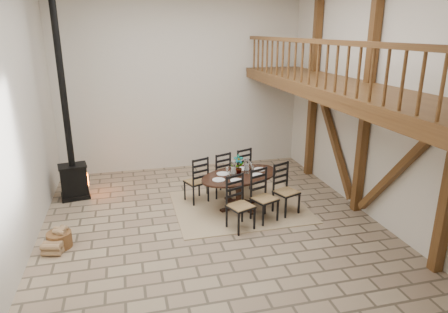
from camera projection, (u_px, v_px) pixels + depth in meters
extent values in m
plane|color=gray|center=(213.00, 226.00, 8.43)|extent=(8.00, 8.00, 0.00)
cube|color=beige|center=(181.00, 83.00, 11.37)|extent=(7.00, 0.02, 5.00)
cube|color=beige|center=(297.00, 183.00, 3.97)|extent=(7.00, 0.02, 5.00)
cube|color=beige|center=(13.00, 119.00, 6.86)|extent=(0.02, 8.00, 5.00)
cube|color=beige|center=(372.00, 102.00, 8.48)|extent=(0.02, 8.00, 5.00)
cube|color=brown|center=(367.00, 102.00, 8.46)|extent=(0.18, 0.18, 5.00)
cube|color=brown|center=(314.00, 86.00, 10.77)|extent=(0.18, 0.18, 5.00)
cube|color=brown|center=(398.00, 170.00, 7.63)|extent=(0.14, 2.16, 2.54)
cube|color=brown|center=(333.00, 137.00, 9.94)|extent=(0.14, 2.16, 2.54)
cube|color=brown|center=(368.00, 88.00, 8.37)|extent=(0.20, 7.80, 0.20)
cube|color=brown|center=(339.00, 86.00, 8.19)|extent=(1.60, 7.80, 0.12)
cube|color=brown|center=(308.00, 92.00, 8.06)|extent=(0.18, 7.80, 0.22)
cube|color=brown|center=(311.00, 41.00, 7.76)|extent=(0.09, 7.60, 0.09)
cube|color=brown|center=(310.00, 63.00, 7.88)|extent=(0.06, 7.60, 0.86)
cube|color=tan|center=(240.00, 207.00, 9.34)|extent=(3.00, 2.50, 0.02)
ellipsoid|color=black|center=(240.00, 175.00, 9.10)|extent=(2.26, 1.82, 0.04)
cylinder|color=black|center=(240.00, 192.00, 9.22)|extent=(0.19, 0.19, 0.73)
cylinder|color=black|center=(240.00, 205.00, 9.33)|extent=(0.60, 0.60, 0.06)
cube|color=#9F7B49|center=(241.00, 206.00, 8.16)|extent=(0.61, 0.59, 0.04)
cube|color=black|center=(240.00, 218.00, 8.24)|extent=(0.59, 0.59, 0.50)
cube|color=black|center=(235.00, 189.00, 8.22)|extent=(0.40, 0.19, 0.65)
cube|color=#9F7B49|center=(264.00, 199.00, 8.52)|extent=(0.61, 0.59, 0.04)
cube|color=black|center=(264.00, 210.00, 8.60)|extent=(0.59, 0.59, 0.50)
cube|color=black|center=(259.00, 183.00, 8.58)|extent=(0.40, 0.19, 0.65)
cube|color=#9F7B49|center=(286.00, 192.00, 8.87)|extent=(0.61, 0.59, 0.04)
cube|color=black|center=(286.00, 203.00, 8.96)|extent=(0.59, 0.59, 0.50)
cube|color=black|center=(281.00, 177.00, 8.94)|extent=(0.40, 0.19, 0.65)
cube|color=#9F7B49|center=(196.00, 181.00, 9.49)|extent=(0.61, 0.59, 0.04)
cube|color=black|center=(196.00, 192.00, 9.57)|extent=(0.59, 0.59, 0.50)
cube|color=black|center=(201.00, 172.00, 9.24)|extent=(0.40, 0.19, 0.65)
cube|color=#9F7B49|center=(218.00, 176.00, 9.85)|extent=(0.61, 0.59, 0.04)
cube|color=black|center=(218.00, 186.00, 9.93)|extent=(0.59, 0.59, 0.50)
cube|color=black|center=(223.00, 166.00, 9.60)|extent=(0.40, 0.19, 0.65)
cube|color=#9F7B49|center=(239.00, 171.00, 10.21)|extent=(0.61, 0.59, 0.04)
cube|color=black|center=(239.00, 180.00, 10.29)|extent=(0.59, 0.59, 0.50)
cube|color=black|center=(244.00, 162.00, 9.96)|extent=(0.40, 0.19, 0.65)
cube|color=silver|center=(240.00, 174.00, 9.09)|extent=(1.68, 1.25, 0.01)
cube|color=white|center=(240.00, 171.00, 9.07)|extent=(1.02, 0.66, 0.18)
cylinder|color=white|center=(233.00, 169.00, 8.94)|extent=(0.12, 0.12, 0.34)
cylinder|color=white|center=(247.00, 166.00, 9.15)|extent=(0.12, 0.12, 0.34)
cylinder|color=silver|center=(233.00, 173.00, 8.96)|extent=(0.06, 0.06, 0.16)
cylinder|color=silver|center=(247.00, 170.00, 9.18)|extent=(0.06, 0.06, 0.16)
imported|color=#4C723F|center=(239.00, 165.00, 9.07)|extent=(0.28, 0.24, 0.45)
cube|color=black|center=(76.00, 196.00, 9.84)|extent=(0.74, 0.61, 0.10)
cube|color=black|center=(74.00, 180.00, 9.72)|extent=(0.68, 0.55, 0.71)
cube|color=#FF590C|center=(87.00, 178.00, 9.84)|extent=(0.07, 0.28, 0.28)
cube|color=black|center=(72.00, 166.00, 9.61)|extent=(0.72, 0.60, 0.04)
cylinder|color=black|center=(61.00, 78.00, 8.97)|extent=(0.15, 0.15, 4.15)
cylinder|color=brown|center=(60.00, 240.00, 7.58)|extent=(0.46, 0.46, 0.30)
cube|color=#9A7B56|center=(58.00, 231.00, 7.53)|extent=(0.25, 0.25, 0.09)
cube|color=#9A7B56|center=(52.00, 249.00, 7.33)|extent=(0.40, 0.32, 0.24)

